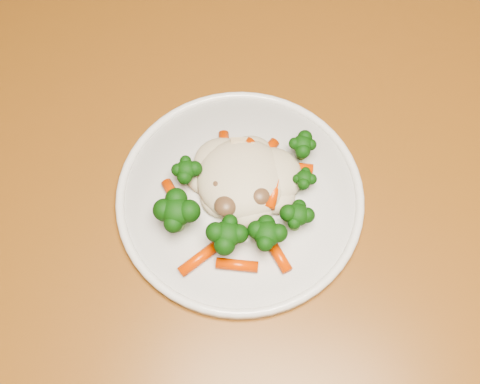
{
  "coord_description": "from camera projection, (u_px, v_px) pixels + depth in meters",
  "views": [
    {
      "loc": [
        -0.04,
        -0.11,
        1.37
      ],
      "look_at": [
        -0.09,
        0.17,
        0.77
      ],
      "focal_mm": 45.0,
      "sensor_mm": 36.0,
      "label": 1
    }
  ],
  "objects": [
    {
      "name": "dining_table",
      "position": [
        315.0,
        199.0,
        0.79
      ],
      "size": [
        1.22,
        0.84,
        0.75
      ],
      "rotation": [
        0.0,
        0.0,
        0.05
      ],
      "color": "brown",
      "rests_on": "ground"
    },
    {
      "name": "plate",
      "position": [
        240.0,
        197.0,
        0.68
      ],
      "size": [
        0.28,
        0.28,
        0.01
      ],
      "primitive_type": "cylinder",
      "color": "white",
      "rests_on": "dining_table"
    },
    {
      "name": "meal",
      "position": [
        240.0,
        191.0,
        0.65
      ],
      "size": [
        0.17,
        0.18,
        0.05
      ],
      "color": "beige",
      "rests_on": "plate"
    }
  ]
}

